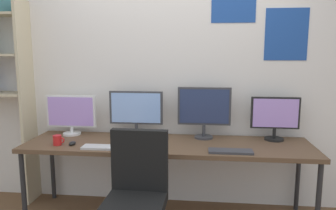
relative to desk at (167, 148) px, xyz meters
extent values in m
cube|color=silver|center=(0.00, 0.42, 0.61)|extent=(5.05, 0.10, 2.60)
cube|color=#1E4799|center=(1.11, 0.37, 1.05)|extent=(0.40, 0.01, 0.49)
cube|color=#1E4799|center=(0.60, 0.37, 1.35)|extent=(0.42, 0.01, 0.37)
cube|color=brown|center=(0.00, 0.00, 0.03)|extent=(2.65, 0.68, 0.04)
cylinder|color=#262628|center=(-1.28, -0.29, -0.34)|extent=(0.04, 0.04, 0.70)
cylinder|color=#262628|center=(1.28, -0.29, -0.34)|extent=(0.04, 0.04, 0.70)
cylinder|color=#262628|center=(-1.28, 0.29, -0.34)|extent=(0.04, 0.04, 0.70)
cylinder|color=#262628|center=(1.28, 0.29, -0.34)|extent=(0.04, 0.04, 0.70)
cube|color=beige|center=(-1.48, 0.23, 0.35)|extent=(0.03, 0.28, 2.09)
cube|color=white|center=(-1.69, 0.23, 1.39)|extent=(0.05, 0.22, 0.25)
cube|color=teal|center=(-1.65, 0.23, 1.39)|extent=(0.02, 0.22, 0.26)
cube|color=black|center=(-0.17, -0.72, -0.22)|extent=(0.45, 0.45, 0.08)
cube|color=black|center=(-0.16, -0.53, 0.06)|extent=(0.44, 0.08, 0.48)
cylinder|color=silver|center=(-1.01, 0.21, 0.06)|extent=(0.18, 0.18, 0.02)
cylinder|color=silver|center=(-1.01, 0.21, 0.10)|extent=(0.03, 0.03, 0.06)
cube|color=silver|center=(-1.01, 0.21, 0.29)|extent=(0.51, 0.03, 0.32)
cube|color=#B28CE5|center=(-1.01, 0.20, 0.29)|extent=(0.47, 0.01, 0.29)
cylinder|color=#38383D|center=(-0.34, 0.21, 0.06)|extent=(0.18, 0.18, 0.02)
cylinder|color=#38383D|center=(-0.34, 0.21, 0.12)|extent=(0.03, 0.03, 0.11)
cube|color=#38383D|center=(-0.34, 0.21, 0.34)|extent=(0.53, 0.03, 0.33)
cube|color=#8CB2F2|center=(-0.34, 0.20, 0.34)|extent=(0.49, 0.01, 0.30)
cylinder|color=#38383D|center=(0.34, 0.21, 0.06)|extent=(0.18, 0.18, 0.02)
cylinder|color=#38383D|center=(0.34, 0.21, 0.12)|extent=(0.03, 0.03, 0.11)
cube|color=#38383D|center=(0.34, 0.21, 0.36)|extent=(0.51, 0.03, 0.37)
cube|color=navy|center=(0.34, 0.20, 0.36)|extent=(0.47, 0.01, 0.33)
cylinder|color=black|center=(1.01, 0.21, 0.06)|extent=(0.18, 0.18, 0.02)
cylinder|color=black|center=(1.01, 0.21, 0.11)|extent=(0.03, 0.03, 0.09)
cube|color=black|center=(1.01, 0.21, 0.31)|extent=(0.45, 0.03, 0.30)
cube|color=#B28CE5|center=(1.01, 0.20, 0.31)|extent=(0.42, 0.01, 0.27)
cube|color=silver|center=(-0.56, -0.23, 0.06)|extent=(0.33, 0.13, 0.02)
cube|color=#38383D|center=(0.56, -0.23, 0.06)|extent=(0.37, 0.13, 0.02)
ellipsoid|color=black|center=(-0.85, -0.16, 0.06)|extent=(0.06, 0.10, 0.03)
cube|color=silver|center=(-0.16, -0.14, 0.06)|extent=(0.35, 0.27, 0.02)
cylinder|color=red|center=(-0.99, -0.17, 0.09)|extent=(0.08, 0.08, 0.09)
torus|color=red|center=(-0.95, -0.17, 0.09)|extent=(0.06, 0.01, 0.06)
camera|label=1|loc=(0.31, -2.91, 0.88)|focal=34.74mm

